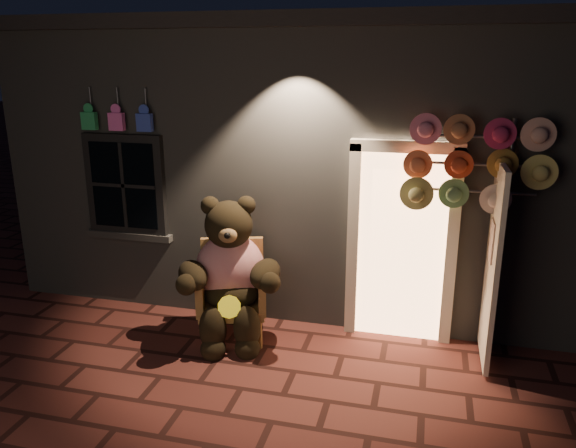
% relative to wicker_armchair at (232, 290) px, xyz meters
% --- Properties ---
extents(ground, '(60.00, 60.00, 0.00)m').
position_rel_wicker_armchair_xyz_m(ground, '(0.44, -1.04, -0.53)').
color(ground, '#5E2A24').
rests_on(ground, ground).
extents(shop_building, '(7.30, 5.95, 3.51)m').
position_rel_wicker_armchair_xyz_m(shop_building, '(0.44, 2.95, 1.20)').
color(shop_building, slate).
rests_on(shop_building, ground).
extents(wicker_armchair, '(0.88, 0.84, 1.06)m').
position_rel_wicker_armchair_xyz_m(wicker_armchair, '(0.00, 0.00, 0.00)').
color(wicker_armchair, olive).
rests_on(wicker_armchair, ground).
extents(teddy_bear, '(1.15, 1.06, 1.66)m').
position_rel_wicker_armchair_xyz_m(teddy_bear, '(0.03, -0.13, 0.24)').
color(teddy_bear, '#B3131E').
rests_on(teddy_bear, ground).
extents(hat_rack, '(1.39, 0.22, 2.46)m').
position_rel_wicker_armchair_xyz_m(hat_rack, '(2.45, 0.24, 1.46)').
color(hat_rack, '#59595E').
rests_on(hat_rack, ground).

